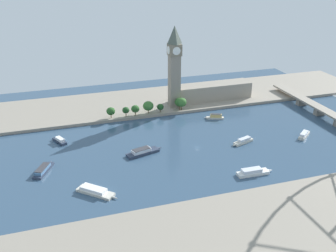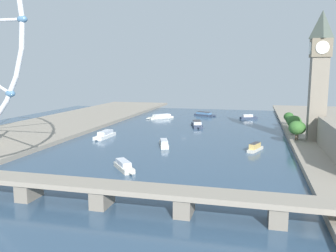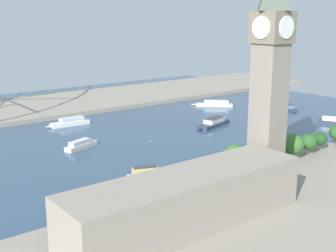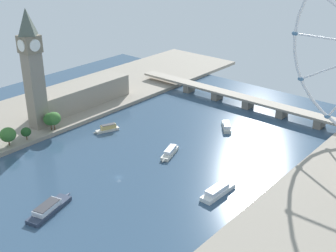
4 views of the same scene
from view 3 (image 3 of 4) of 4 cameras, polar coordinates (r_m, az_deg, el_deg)
The scene contains 12 objects.
ground_plane at distance 272.17m, azimuth -2.26°, elevation -1.44°, with size 419.70×419.70×0.00m, color #334C66.
riverbank_right at distance 377.67m, azimuth -13.48°, elevation 2.71°, with size 90.00×520.00×3.00m, color gray.
clock_tower at distance 185.49m, azimuth 12.78°, elevation 6.64°, with size 13.98×13.98×89.05m.
parliament_block at distance 151.02m, azimuth 2.47°, elevation -9.33°, with size 22.00×88.45×18.01m, color gray.
tree_row_embankment at distance 220.23m, azimuth 14.13°, elevation -2.55°, with size 13.22×87.16×13.94m.
tour_boat_0 at distance 254.00m, azimuth -10.88°, elevation -2.32°, with size 11.61×24.26×4.81m.
tour_boat_1 at distance 204.13m, azimuth -2.68°, elevation -6.00°, with size 10.46×20.76×5.47m.
tour_boat_2 at distance 300.97m, azimuth 5.74°, elevation 0.41°, with size 15.66×34.57×5.42m.
tour_boat_3 at distance 324.73m, azimuth 20.08°, elevation 0.58°, with size 20.96×12.42×4.90m.
tour_boat_4 at distance 365.87m, azimuth 14.67°, elevation 2.38°, with size 28.96×17.95×4.71m.
tour_boat_6 at distance 368.48m, azimuth 5.93°, elevation 2.82°, with size 27.25×28.40×4.50m.
tour_boat_7 at distance 308.15m, azimuth -12.31°, elevation 0.47°, with size 7.97×30.54×5.29m.
Camera 3 is at (-212.98, 153.83, 71.07)m, focal length 48.20 mm.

